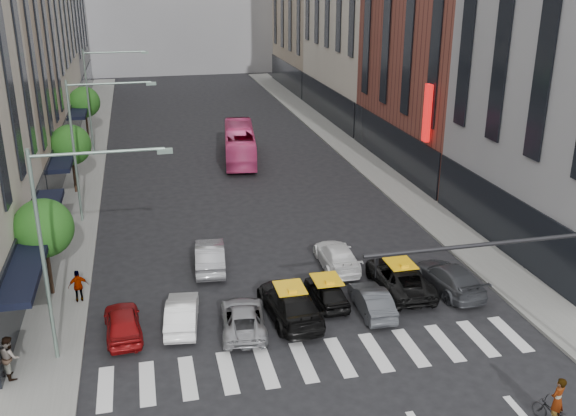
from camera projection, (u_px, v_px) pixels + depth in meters
ground at (337, 380)px, 25.58m from camera, size 160.00×160.00×0.00m
sidewalk_left at (84, 176)px, 50.46m from camera, size 3.00×96.00×0.15m
sidewalk_right at (361, 158)px, 55.38m from camera, size 3.00×96.00×0.15m
building_right_b at (448, 2)px, 49.29m from camera, size 8.00×18.00×26.00m
tree_near at (44, 228)px, 30.90m from camera, size 2.88×2.88×4.95m
tree_mid at (71, 145)px, 45.50m from camera, size 2.88×2.88×4.95m
tree_far at (84, 102)px, 60.09m from camera, size 2.88×2.88×4.95m
streetlamp_near at (65, 228)px, 25.02m from camera, size 5.38×0.25×9.00m
streetlamp_mid at (88, 132)px, 39.61m from camera, size 5.38×0.25×9.00m
streetlamp_far at (99, 88)px, 54.20m from camera, size 5.38×0.25×9.00m
traffic_signal at (538, 270)px, 24.75m from camera, size 10.10×0.20×6.00m
liberty_sign at (427, 113)px, 44.42m from camera, size 0.30×0.70×4.00m
car_red at (123, 322)px, 28.46m from camera, size 1.85×3.98×1.32m
car_white_front at (182, 313)px, 29.23m from camera, size 1.88×4.12×1.31m
car_silver at (243, 318)px, 28.93m from camera, size 2.43×4.48×1.19m
taxi_left at (290, 303)px, 29.92m from camera, size 2.54×5.42×1.53m
taxi_center at (326, 291)px, 31.27m from camera, size 1.62×3.71×1.25m
car_grey_mid at (372, 300)px, 30.41m from camera, size 1.44×3.84×1.25m
taxi_right at (399, 277)px, 32.48m from camera, size 2.74×5.44×1.47m
car_grey_curb at (449, 278)px, 32.49m from camera, size 2.36×4.96×1.39m
car_row2_left at (210, 256)px, 34.88m from camera, size 1.97×4.59×1.47m
car_row2_right at (337, 256)px, 35.04m from camera, size 2.06×4.66×1.33m
bus at (240, 144)px, 54.51m from camera, size 3.73×10.53×2.87m
motorcycle at (555, 415)px, 22.83m from camera, size 1.31×1.96×0.97m
rider at (561, 382)px, 22.35m from camera, size 0.76×0.64×1.76m
pedestrian_near at (10, 357)px, 25.26m from camera, size 0.95×1.06×1.80m
pedestrian_far at (78, 286)px, 31.07m from camera, size 1.01×0.55×1.63m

